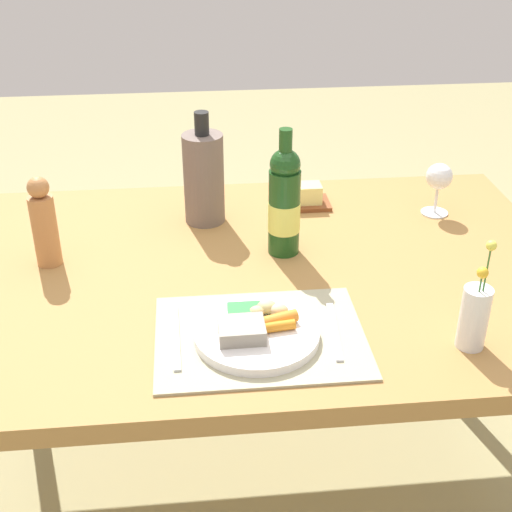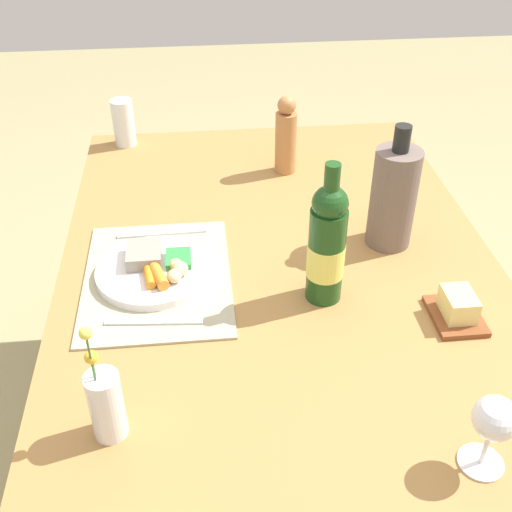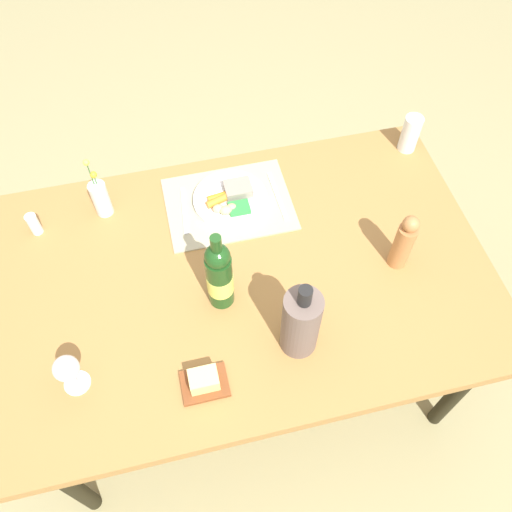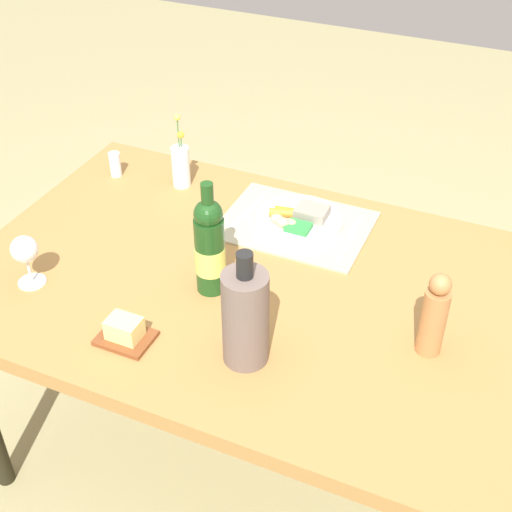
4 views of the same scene
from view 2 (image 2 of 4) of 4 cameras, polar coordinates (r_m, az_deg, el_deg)
ground_plane at (r=1.96m, az=1.83°, el=-18.79°), size 8.00×8.00×0.00m
dining_table at (r=1.46m, az=2.33°, el=-3.36°), size 1.55×1.01×0.73m
placemat at (r=1.42m, az=-8.95°, el=-1.98°), size 0.43×0.32×0.01m
dinner_plate at (r=1.41m, az=-9.23°, el=-1.17°), size 0.26×0.26×0.05m
fork at (r=1.55m, az=-8.56°, el=2.07°), size 0.02×0.22×0.00m
knife at (r=1.30m, az=-9.27°, el=-5.94°), size 0.03×0.20×0.00m
butter_dish at (r=1.35m, az=17.82°, el=-4.58°), size 0.13×0.10×0.06m
water_tumbler at (r=2.00m, az=-11.93°, el=11.54°), size 0.07×0.07×0.14m
flower_vase at (r=1.07m, az=-13.51°, el=-12.89°), size 0.06×0.06×0.24m
cooler_bottle at (r=1.49m, az=12.38°, el=5.28°), size 0.11×0.11×0.30m
wine_bottle at (r=1.28m, az=6.45°, el=1.00°), size 0.08×0.08×0.32m
pepper_mill at (r=1.78m, az=2.73°, el=10.79°), size 0.06×0.06×0.23m
wine_glass at (r=1.05m, az=20.86°, el=-13.87°), size 0.07×0.07×0.15m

